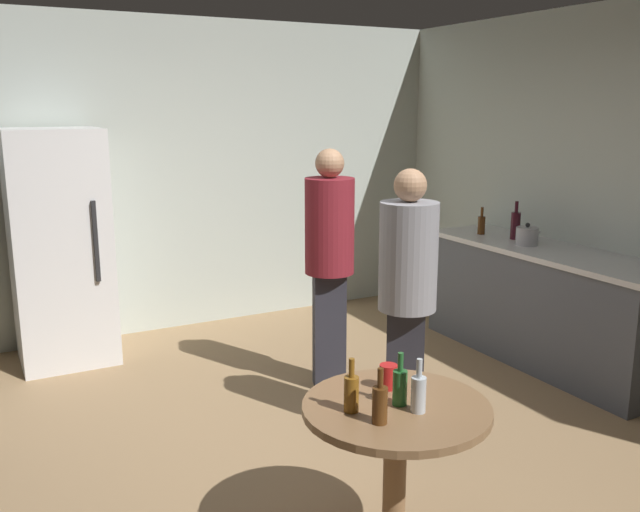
% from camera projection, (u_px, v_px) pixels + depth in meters
% --- Properties ---
extents(ground_plane, '(5.20, 5.20, 0.10)m').
position_uv_depth(ground_plane, '(307.00, 459.00, 3.99)').
color(ground_plane, '#9E7C56').
extents(wall_back, '(5.32, 0.06, 2.70)m').
position_uv_depth(wall_back, '(170.00, 177.00, 5.95)').
color(wall_back, beige).
rests_on(wall_back, ground_plane).
extents(wall_side_right, '(0.06, 5.20, 2.70)m').
position_uv_depth(wall_side_right, '(634.00, 193.00, 4.89)').
color(wall_side_right, beige).
rests_on(wall_side_right, ground_plane).
extents(refrigerator, '(0.70, 0.68, 1.80)m').
position_uv_depth(refrigerator, '(60.00, 248.00, 5.22)').
color(refrigerator, white).
rests_on(refrigerator, ground_plane).
extents(kitchen_counter, '(0.64, 2.13, 0.90)m').
position_uv_depth(kitchen_counter, '(544.00, 305.00, 5.30)').
color(kitchen_counter, '#4C515B').
rests_on(kitchen_counter, ground_plane).
extents(kettle, '(0.24, 0.17, 0.18)m').
position_uv_depth(kettle, '(527.00, 236.00, 5.31)').
color(kettle, '#B2B2B7').
rests_on(kettle, kitchen_counter).
extents(wine_bottle_on_counter, '(0.08, 0.08, 0.31)m').
position_uv_depth(wine_bottle_on_counter, '(515.00, 225.00, 5.53)').
color(wine_bottle_on_counter, '#3F141E').
rests_on(wine_bottle_on_counter, kitchen_counter).
extents(beer_bottle_on_counter, '(0.06, 0.06, 0.23)m').
position_uv_depth(beer_bottle_on_counter, '(481.00, 224.00, 5.76)').
color(beer_bottle_on_counter, '#593314').
rests_on(beer_bottle_on_counter, kitchen_counter).
extents(foreground_table, '(0.80, 0.80, 0.73)m').
position_uv_depth(foreground_table, '(396.00, 427.00, 2.90)').
color(foreground_table, olive).
rests_on(foreground_table, ground_plane).
extents(beer_bottle_amber, '(0.06, 0.06, 0.23)m').
position_uv_depth(beer_bottle_amber, '(351.00, 392.00, 2.80)').
color(beer_bottle_amber, '#8C5919').
rests_on(beer_bottle_amber, foreground_table).
extents(beer_bottle_brown, '(0.06, 0.06, 0.23)m').
position_uv_depth(beer_bottle_brown, '(380.00, 403.00, 2.69)').
color(beer_bottle_brown, '#593314').
rests_on(beer_bottle_brown, foreground_table).
extents(beer_bottle_green, '(0.06, 0.06, 0.23)m').
position_uv_depth(beer_bottle_green, '(400.00, 386.00, 2.86)').
color(beer_bottle_green, '#26662D').
rests_on(beer_bottle_green, foreground_table).
extents(beer_bottle_clear, '(0.06, 0.06, 0.23)m').
position_uv_depth(beer_bottle_clear, '(419.00, 393.00, 2.79)').
color(beer_bottle_clear, silver).
rests_on(beer_bottle_clear, foreground_table).
extents(plastic_cup_red, '(0.08, 0.08, 0.11)m').
position_uv_depth(plastic_cup_red, '(388.00, 376.00, 3.03)').
color(plastic_cup_red, red).
rests_on(plastic_cup_red, foreground_table).
extents(person_in_maroon_shirt, '(0.44, 0.44, 1.68)m').
position_uv_depth(person_in_maroon_shirt, '(329.00, 251.00, 4.71)').
color(person_in_maroon_shirt, '#2D2D38').
rests_on(person_in_maroon_shirt, ground_plane).
extents(person_in_gray_shirt, '(0.48, 0.48, 1.62)m').
position_uv_depth(person_in_gray_shirt, '(407.00, 285.00, 3.97)').
color(person_in_gray_shirt, '#2D2D38').
rests_on(person_in_gray_shirt, ground_plane).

